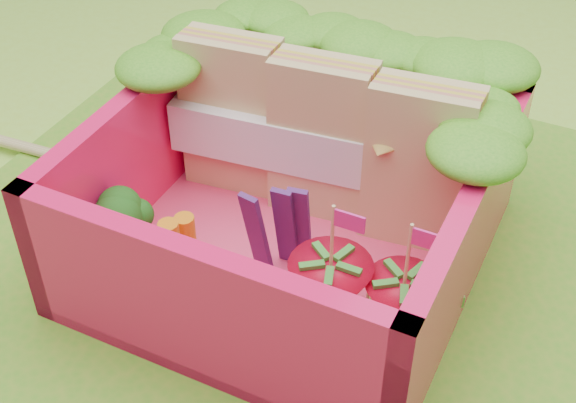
# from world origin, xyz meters

# --- Properties ---
(ground) EXTENTS (14.00, 14.00, 0.00)m
(ground) POSITION_xyz_m (0.00, 0.00, 0.00)
(ground) COLOR #9FD53C
(ground) RESTS_ON ground
(placemat) EXTENTS (2.60, 2.60, 0.03)m
(placemat) POSITION_xyz_m (0.00, 0.00, 0.01)
(placemat) COLOR #5DAC26
(placemat) RESTS_ON ground
(bento_floor) EXTENTS (1.30, 1.30, 0.05)m
(bento_floor) POSITION_xyz_m (0.03, 0.02, 0.06)
(bento_floor) COLOR #F83F71
(bento_floor) RESTS_ON placemat
(bento_box) EXTENTS (1.30, 1.30, 0.55)m
(bento_box) POSITION_xyz_m (0.03, 0.02, 0.31)
(bento_box) COLOR #FF1559
(bento_box) RESTS_ON placemat
(lettuce_ruffle) EXTENTS (1.43, 0.77, 0.11)m
(lettuce_ruffle) POSITION_xyz_m (0.03, 0.49, 0.64)
(lettuce_ruffle) COLOR #35961B
(lettuce_ruffle) RESTS_ON bento_box
(sandwich_stack) EXTENTS (1.16, 0.30, 0.63)m
(sandwich_stack) POSITION_xyz_m (0.03, 0.27, 0.39)
(sandwich_stack) COLOR tan
(sandwich_stack) RESTS_ON bento_floor
(broccoli) EXTENTS (0.31, 0.31, 0.25)m
(broccoli) POSITION_xyz_m (-0.48, -0.32, 0.25)
(broccoli) COLOR #6E994A
(broccoli) RESTS_ON bento_floor
(carrot_sticks) EXTENTS (0.07, 0.16, 0.28)m
(carrot_sticks) POSITION_xyz_m (-0.24, -0.30, 0.21)
(carrot_sticks) COLOR orange
(carrot_sticks) RESTS_ON bento_floor
(purple_wedges) EXTENTS (0.19, 0.13, 0.38)m
(purple_wedges) POSITION_xyz_m (0.05, -0.11, 0.27)
(purple_wedges) COLOR #3F164F
(purple_wedges) RESTS_ON bento_floor
(strawberry_left) EXTENTS (0.27, 0.27, 0.51)m
(strawberry_left) POSITION_xyz_m (0.30, -0.27, 0.22)
(strawberry_left) COLOR red
(strawberry_left) RESTS_ON bento_floor
(strawberry_right) EXTENTS (0.25, 0.25, 0.49)m
(strawberry_right) POSITION_xyz_m (0.53, -0.23, 0.21)
(strawberry_right) COLOR red
(strawberry_right) RESTS_ON bento_floor
(snap_peas) EXTENTS (0.60, 0.55, 0.05)m
(snap_peas) POSITION_xyz_m (0.36, -0.20, 0.11)
(snap_peas) COLOR #56A634
(snap_peas) RESTS_ON bento_floor
(chopsticks) EXTENTS (2.12, 0.19, 0.04)m
(chopsticks) POSITION_xyz_m (-0.92, 0.12, 0.05)
(chopsticks) COLOR tan
(chopsticks) RESTS_ON placemat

